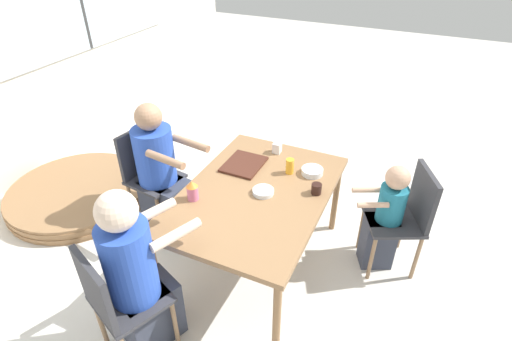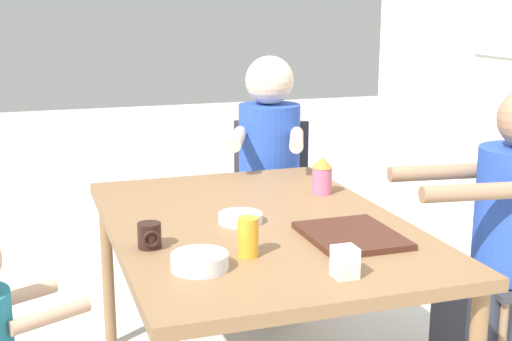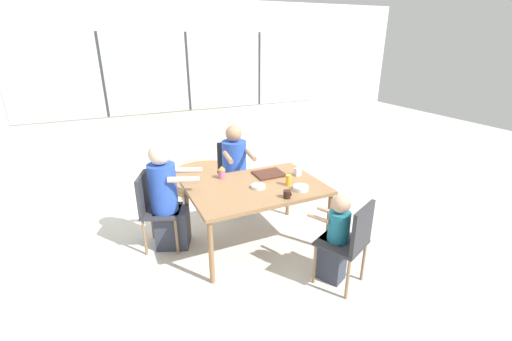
% 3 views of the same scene
% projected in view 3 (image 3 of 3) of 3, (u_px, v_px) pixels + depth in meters
% --- Properties ---
extents(ground_plane, '(16.00, 16.00, 0.00)m').
position_uv_depth(ground_plane, '(256.00, 243.00, 3.98)').
color(ground_plane, beige).
extents(wall_back_with_windows, '(8.40, 0.08, 2.80)m').
position_uv_depth(wall_back_with_windows, '(188.00, 88.00, 5.76)').
color(wall_back_with_windows, silver).
rests_on(wall_back_with_windows, ground_plane).
extents(dining_table, '(1.44, 0.99, 0.72)m').
position_uv_depth(dining_table, '(256.00, 191.00, 3.73)').
color(dining_table, olive).
rests_on(dining_table, ground_plane).
extents(chair_for_woman_green_shirt, '(0.45, 0.45, 0.87)m').
position_uv_depth(chair_for_woman_green_shirt, '(232.00, 168.00, 4.79)').
color(chair_for_woman_green_shirt, '#333338').
rests_on(chair_for_woman_green_shirt, ground_plane).
extents(chair_for_man_blue_shirt, '(0.52, 0.52, 0.87)m').
position_uv_depth(chair_for_man_blue_shirt, '(153.00, 205.00, 3.73)').
color(chair_for_man_blue_shirt, '#333338').
rests_on(chair_for_man_blue_shirt, ground_plane).
extents(chair_for_toddler, '(0.53, 0.53, 0.87)m').
position_uv_depth(chair_for_toddler, '(351.00, 238.00, 3.11)').
color(chair_for_toddler, '#333338').
rests_on(chair_for_toddler, ground_plane).
extents(person_woman_green_shirt, '(0.40, 0.64, 1.16)m').
position_uv_depth(person_woman_green_shirt, '(235.00, 172.00, 4.64)').
color(person_woman_green_shirt, '#333847').
rests_on(person_woman_green_shirt, ground_plane).
extents(person_man_blue_shirt, '(0.60, 0.47, 1.22)m').
position_uv_depth(person_man_blue_shirt, '(167.00, 201.00, 3.72)').
color(person_man_blue_shirt, '#333847').
rests_on(person_man_blue_shirt, ground_plane).
extents(person_toddler, '(0.34, 0.41, 0.92)m').
position_uv_depth(person_toddler, '(335.00, 240.00, 3.23)').
color(person_toddler, '#333847').
rests_on(person_toddler, ground_plane).
extents(food_tray_dark, '(0.34, 0.28, 0.02)m').
position_uv_depth(food_tray_dark, '(269.00, 174.00, 4.01)').
color(food_tray_dark, '#472319').
rests_on(food_tray_dark, dining_table).
extents(coffee_mug, '(0.08, 0.07, 0.08)m').
position_uv_depth(coffee_mug, '(287.00, 194.00, 3.42)').
color(coffee_mug, black).
rests_on(coffee_mug, dining_table).
extents(sippy_cup, '(0.08, 0.08, 0.15)m').
position_uv_depth(sippy_cup, '(222.00, 172.00, 3.89)').
color(sippy_cup, '#CC668C').
rests_on(sippy_cup, dining_table).
extents(juice_glass, '(0.06, 0.06, 0.12)m').
position_uv_depth(juice_glass, '(288.00, 180.00, 3.70)').
color(juice_glass, gold).
rests_on(juice_glass, dining_table).
extents(milk_carton_small, '(0.06, 0.06, 0.09)m').
position_uv_depth(milk_carton_small, '(298.00, 172.00, 3.98)').
color(milk_carton_small, silver).
rests_on(milk_carton_small, dining_table).
extents(bowl_white_shallow, '(0.15, 0.15, 0.03)m').
position_uv_depth(bowl_white_shallow, '(258.00, 186.00, 3.66)').
color(bowl_white_shallow, silver).
rests_on(bowl_white_shallow, dining_table).
extents(bowl_cereal, '(0.16, 0.16, 0.05)m').
position_uv_depth(bowl_cereal, '(301.00, 188.00, 3.60)').
color(bowl_cereal, silver).
rests_on(bowl_cereal, dining_table).
extents(folded_table_stack, '(1.32, 1.32, 0.15)m').
position_uv_depth(folded_table_stack, '(209.00, 178.00, 5.60)').
color(folded_table_stack, olive).
rests_on(folded_table_stack, ground_plane).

